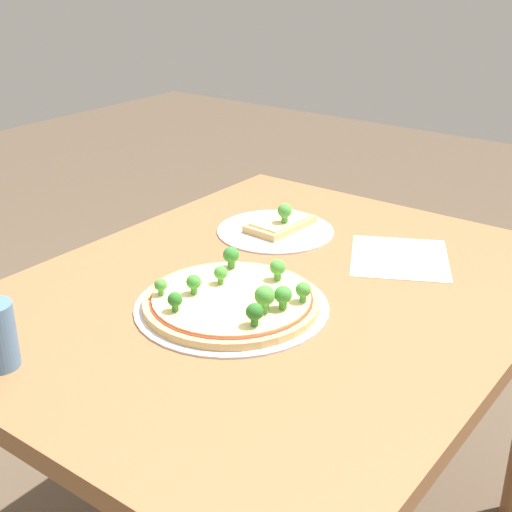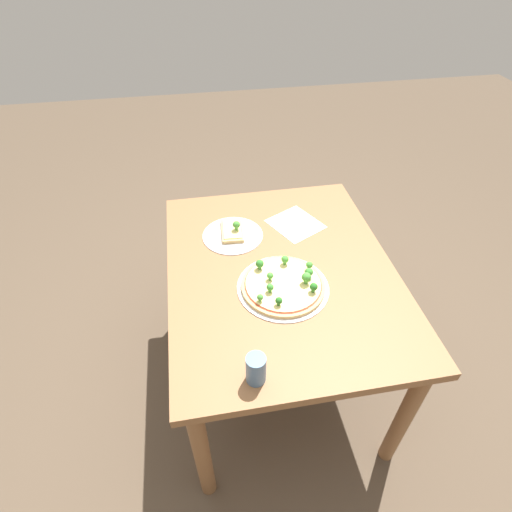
{
  "view_description": "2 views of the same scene",
  "coord_description": "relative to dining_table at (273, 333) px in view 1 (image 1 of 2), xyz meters",
  "views": [
    {
      "loc": [
        0.97,
        0.69,
        1.31
      ],
      "look_at": [
        -0.06,
        -0.09,
        0.73
      ],
      "focal_mm": 50.0,
      "sensor_mm": 36.0,
      "label": 1
    },
    {
      "loc": [
        1.11,
        -0.29,
        1.8
      ],
      "look_at": [
        -0.06,
        -0.09,
        0.73
      ],
      "focal_mm": 28.0,
      "sensor_mm": 36.0,
      "label": 2
    }
  ],
  "objects": [
    {
      "name": "pizza_tray_whole",
      "position": [
        0.1,
        -0.01,
        0.11
      ],
      "size": [
        0.34,
        0.34,
        0.07
      ],
      "color": "silver",
      "rests_on": "dining_table"
    },
    {
      "name": "paper_menu",
      "position": [
        -0.27,
        0.13,
        0.1
      ],
      "size": [
        0.28,
        0.27,
        0.0
      ],
      "primitive_type": "cube",
      "rotation": [
        0.0,
        0.0,
        0.48
      ],
      "color": "silver",
      "rests_on": "dining_table"
    },
    {
      "name": "dining_table",
      "position": [
        0.0,
        0.0,
        0.0
      ],
      "size": [
        1.11,
        0.88,
        0.71
      ],
      "color": "brown",
      "rests_on": "ground_plane"
    },
    {
      "name": "pizza_tray_slice",
      "position": [
        -0.24,
        -0.16,
        0.1
      ],
      "size": [
        0.26,
        0.26,
        0.07
      ],
      "color": "silver",
      "rests_on": "dining_table"
    }
  ]
}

